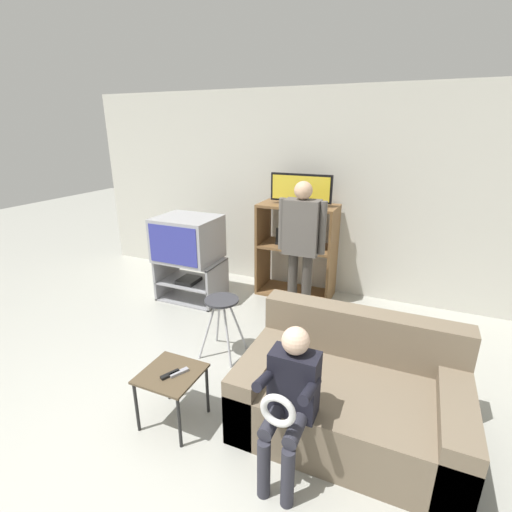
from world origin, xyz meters
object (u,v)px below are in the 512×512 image
couch (350,395)px  folding_stool (222,310)px  person_seated_child (290,395)px  snack_table (171,379)px  tv_stand (191,279)px  remote_control_black (170,374)px  remote_control_white (179,372)px  person_standing_adult (301,239)px  media_shelf (296,250)px  television_flat (301,191)px  television_main (188,239)px

couch → folding_stool: bearing=161.2°
folding_stool → person_seated_child: (1.02, -1.00, 0.12)m
folding_stool → snack_table: (0.09, -0.94, -0.10)m
tv_stand → remote_control_black: tv_stand is taller
remote_control_white → couch: size_ratio=0.09×
remote_control_white → person_standing_adult: 2.00m
media_shelf → snack_table: bearing=-92.7°
remote_control_white → person_seated_child: person_seated_child is taller
tv_stand → snack_table: bearing=-60.5°
media_shelf → remote_control_white: 2.56m
television_flat → couch: bearing=-62.6°
television_flat → tv_stand: bearing=-151.8°
television_flat → person_seated_child: bearing=-73.5°
media_shelf → television_flat: television_flat is taller
remote_control_black → person_standing_adult: 2.05m
tv_stand → television_flat: 1.79m
snack_table → person_seated_child: 0.96m
media_shelf → folding_stool: 1.65m
remote_control_black → remote_control_white: 0.06m
tv_stand → media_shelf: media_shelf is taller
television_flat → remote_control_black: (-0.14, -2.57, -0.95)m
remote_control_black → television_main: bearing=145.6°
folding_stool → snack_table: folding_stool is taller
remote_control_black → person_standing_adult: person_standing_adult is taller
television_flat → remote_control_black: 2.75m
snack_table → person_standing_adult: size_ratio=0.27×
person_seated_child → remote_control_white: bearing=175.2°
tv_stand → couch: size_ratio=0.52×
snack_table → remote_control_white: (0.06, 0.01, 0.07)m
snack_table → remote_control_white: 0.10m
television_flat → person_standing_adult: person_standing_adult is taller
media_shelf → couch: size_ratio=0.78×
folding_stool → person_seated_child: person_seated_child is taller
tv_stand → television_flat: bearing=28.2°
remote_control_white → couch: couch is taller
media_shelf → television_flat: (0.03, -0.03, 0.77)m
snack_table → person_seated_child: (0.93, -0.06, 0.22)m
couch → person_seated_child: bearing=-117.6°
media_shelf → folding_stool: media_shelf is taller
snack_table → remote_control_white: size_ratio=3.03×
tv_stand → television_flat: size_ratio=1.05×
folding_stool → television_flat: bearing=81.2°
folding_stool → remote_control_black: folding_stool is taller
television_main → folding_stool: size_ratio=1.25×
tv_stand → media_shelf: bearing=29.8°
folding_stool → remote_control_white: size_ratio=4.14×
tv_stand → person_standing_adult: size_ratio=0.51×
snack_table → couch: couch is taller
tv_stand → folding_stool: 1.38m
folding_stool → remote_control_black: (0.11, -0.97, -0.03)m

